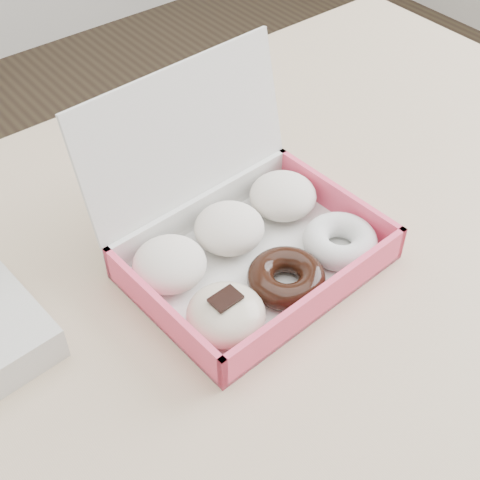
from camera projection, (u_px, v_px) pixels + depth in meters
table at (271, 278)px, 0.88m from camera, size 1.20×0.80×0.75m
donut_box at (245, 241)px, 0.77m from camera, size 0.29×0.26×0.20m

